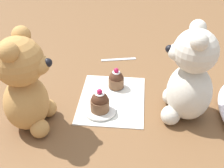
{
  "coord_description": "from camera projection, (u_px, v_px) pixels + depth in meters",
  "views": [
    {
      "loc": [
        0.73,
        0.07,
        0.55
      ],
      "look_at": [
        0.0,
        0.0,
        0.06
      ],
      "focal_mm": 50.0,
      "sensor_mm": 36.0,
      "label": 1
    }
  ],
  "objects": [
    {
      "name": "teddy_bear_tan",
      "position": [
        25.0,
        84.0,
        0.76
      ],
      "size": [
        0.13,
        0.14,
        0.26
      ],
      "rotation": [
        0.0,
        0.0,
        3.16
      ],
      "color": "#B78447",
      "rests_on": "ground_plane"
    },
    {
      "name": "ground_plane",
      "position": [
        112.0,
        100.0,
        0.92
      ],
      "size": [
        4.0,
        4.0,
        0.0
      ],
      "primitive_type": "plane",
      "color": "brown"
    },
    {
      "name": "saucer_plate",
      "position": [
        100.0,
        110.0,
        0.86
      ],
      "size": [
        0.09,
        0.09,
        0.01
      ],
      "primitive_type": "cylinder",
      "color": "white",
      "rests_on": "knitted_placemat"
    },
    {
      "name": "cupcake_near_tan_bear",
      "position": [
        100.0,
        102.0,
        0.85
      ],
      "size": [
        0.05,
        0.05,
        0.07
      ],
      "color": "brown",
      "rests_on": "saucer_plate"
    },
    {
      "name": "cupcake_near_cream_bear",
      "position": [
        116.0,
        80.0,
        0.95
      ],
      "size": [
        0.05,
        0.05,
        0.07
      ],
      "color": "brown",
      "rests_on": "knitted_placemat"
    },
    {
      "name": "knitted_placemat",
      "position": [
        112.0,
        99.0,
        0.92
      ],
      "size": [
        0.24,
        0.19,
        0.01
      ],
      "primitive_type": "cube",
      "color": "silver",
      "rests_on": "ground_plane"
    },
    {
      "name": "teddy_bear_cream",
      "position": [
        190.0,
        78.0,
        0.8
      ],
      "size": [
        0.14,
        0.14,
        0.26
      ],
      "rotation": [
        0.0,
        0.0,
        -0.09
      ],
      "color": "beige",
      "rests_on": "ground_plane"
    },
    {
      "name": "teaspoon",
      "position": [
        119.0,
        59.0,
        1.12
      ],
      "size": [
        0.04,
        0.12,
        0.01
      ],
      "primitive_type": "cube",
      "rotation": [
        0.0,
        0.0,
        4.93
      ],
      "color": "silver",
      "rests_on": "ground_plane"
    }
  ]
}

